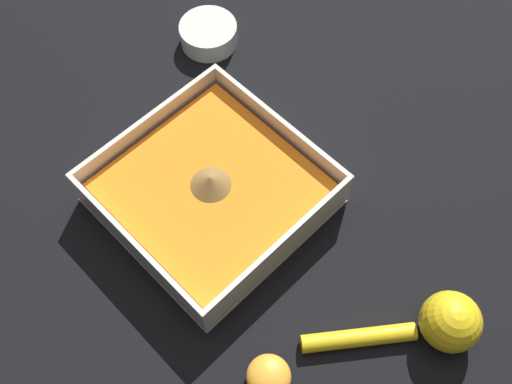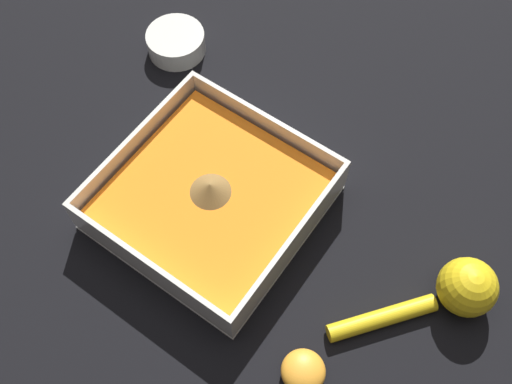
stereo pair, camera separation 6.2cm
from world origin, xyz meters
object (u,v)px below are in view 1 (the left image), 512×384
(lemon_squeezer, at_px, (437,324))
(lemon_half, at_px, (269,377))
(spice_bowl, at_px, (209,34))
(square_dish, at_px, (212,192))

(lemon_squeezer, height_order, lemon_half, lemon_squeezer)
(spice_bowl, distance_m, lemon_squeezer, 0.52)
(spice_bowl, bearing_deg, square_dish, 138.57)
(lemon_squeezer, xyz_separation_m, lemon_half, (0.09, 0.17, -0.02))
(spice_bowl, height_order, lemon_half, spice_bowl)
(spice_bowl, relative_size, lemon_half, 1.72)
(square_dish, relative_size, lemon_half, 4.94)
(lemon_squeezer, relative_size, lemon_half, 3.45)
(square_dish, height_order, spice_bowl, square_dish)
(lemon_squeezer, bearing_deg, square_dish, 139.66)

